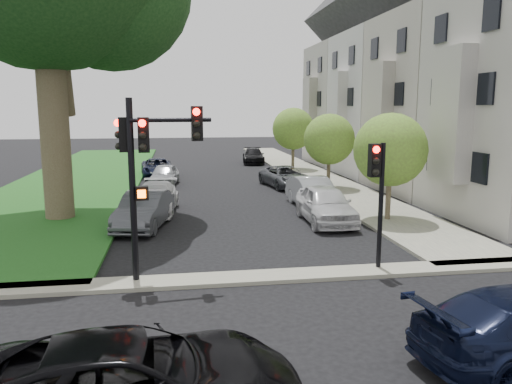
{
  "coord_description": "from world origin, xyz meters",
  "views": [
    {
      "loc": [
        -2.58,
        -11.35,
        4.82
      ],
      "look_at": [
        0.0,
        5.0,
        2.0
      ],
      "focal_mm": 35.0,
      "sensor_mm": 36.0,
      "label": 1
    }
  ],
  "objects": [
    {
      "name": "car_parked_5",
      "position": [
        -3.97,
        8.78,
        0.73
      ],
      "size": [
        2.39,
        4.65,
        1.46
      ],
      "primitive_type": "imported",
      "rotation": [
        0.0,
        0.0,
        -0.2
      ],
      "color": "#3F4247",
      "rests_on": "ground"
    },
    {
      "name": "grass_strip",
      "position": [
        -9.0,
        24.0,
        0.06
      ],
      "size": [
        8.0,
        44.0,
        0.12
      ],
      "primitive_type": "cube",
      "color": "#23601F",
      "rests_on": "ground"
    },
    {
      "name": "small_tree_b",
      "position": [
        6.2,
        16.83,
        2.97
      ],
      "size": [
        2.98,
        2.98,
        4.46
      ],
      "color": "#473A24",
      "rests_on": "ground"
    },
    {
      "name": "car_parked_2",
      "position": [
        3.89,
        18.15,
        0.64
      ],
      "size": [
        2.87,
        4.88,
        1.27
      ],
      "primitive_type": "imported",
      "rotation": [
        0.0,
        0.0,
        0.17
      ],
      "color": "#3F4247",
      "rests_on": "ground"
    },
    {
      "name": "sidewalk_cross",
      "position": [
        0.0,
        2.0,
        0.06
      ],
      "size": [
        60.0,
        1.0,
        0.12
      ],
      "primitive_type": "cube",
      "color": "slate",
      "rests_on": "ground"
    },
    {
      "name": "car_parked_0",
      "position": [
        3.53,
        8.55,
        0.79
      ],
      "size": [
        1.97,
        4.69,
        1.58
      ],
      "primitive_type": "imported",
      "rotation": [
        0.0,
        0.0,
        -0.02
      ],
      "color": "silver",
      "rests_on": "ground"
    },
    {
      "name": "car_cross_near",
      "position": [
        -3.34,
        -4.24,
        0.72
      ],
      "size": [
        5.33,
        2.66,
        1.45
      ],
      "primitive_type": "imported",
      "rotation": [
        0.0,
        0.0,
        1.62
      ],
      "color": "black",
      "rests_on": "ground"
    },
    {
      "name": "sidewalk_right",
      "position": [
        6.75,
        24.0,
        0.06
      ],
      "size": [
        3.5,
        44.0,
        0.12
      ],
      "primitive_type": "cube",
      "color": "slate",
      "rests_on": "ground"
    },
    {
      "name": "car_parked_1",
      "position": [
        3.87,
        11.73,
        0.74
      ],
      "size": [
        1.84,
        4.56,
        1.47
      ],
      "primitive_type": "imported",
      "rotation": [
        0.0,
        0.0,
        0.07
      ],
      "color": "#999BA0",
      "rests_on": "ground"
    },
    {
      "name": "traffic_signal_secondary",
      "position": [
        3.12,
        2.19,
        2.66
      ],
      "size": [
        0.49,
        0.4,
        3.82
      ],
      "color": "black",
      "rests_on": "ground"
    },
    {
      "name": "house_d",
      "position": [
        12.45,
        30.5,
        6.93
      ],
      "size": [
        7.7,
        7.55,
        15.97
      ],
      "color": "gray",
      "rests_on": "ground"
    },
    {
      "name": "house_c",
      "position": [
        12.45,
        23.0,
        6.93
      ],
      "size": [
        7.7,
        7.55,
        15.97
      ],
      "color": "beige",
      "rests_on": "ground"
    },
    {
      "name": "traffic_signal_main",
      "position": [
        -3.4,
        2.23,
        3.5
      ],
      "size": [
        2.48,
        0.64,
        5.07
      ],
      "color": "black",
      "rests_on": "ground"
    },
    {
      "name": "small_tree_c",
      "position": [
        6.2,
        26.05,
        3.19
      ],
      "size": [
        3.2,
        3.2,
        4.8
      ],
      "color": "#473A24",
      "rests_on": "ground"
    },
    {
      "name": "car_parked_7",
      "position": [
        -3.43,
        19.89,
        0.67
      ],
      "size": [
        2.03,
        4.07,
        1.33
      ],
      "primitive_type": "imported",
      "rotation": [
        0.0,
        0.0,
        -0.12
      ],
      "color": "#999BA0",
      "rests_on": "ground"
    },
    {
      "name": "car_parked_4",
      "position": [
        3.92,
        31.35,
        0.65
      ],
      "size": [
        2.32,
        4.65,
        1.3
      ],
      "primitive_type": "imported",
      "rotation": [
        0.0,
        0.0,
        -0.11
      ],
      "color": "black",
      "rests_on": "ground"
    },
    {
      "name": "small_tree_a",
      "position": [
        6.2,
        8.3,
        3.06
      ],
      "size": [
        3.07,
        3.07,
        4.6
      ],
      "color": "#473A24",
      "rests_on": "ground"
    },
    {
      "name": "house_b",
      "position": [
        12.45,
        15.5,
        6.93
      ],
      "size": [
        7.7,
        7.55,
        15.97
      ],
      "color": "gray",
      "rests_on": "ground"
    },
    {
      "name": "car_parked_6",
      "position": [
        -3.65,
        11.7,
        0.68
      ],
      "size": [
        2.32,
        4.85,
        1.37
      ],
      "primitive_type": "imported",
      "rotation": [
        0.0,
        0.0,
        -0.09
      ],
      "color": "silver",
      "rests_on": "ground"
    },
    {
      "name": "car_parked_8",
      "position": [
        -4.0,
        23.95,
        0.64
      ],
      "size": [
        2.52,
        4.79,
        1.28
      ],
      "primitive_type": "imported",
      "rotation": [
        0.0,
        0.0,
        0.09
      ],
      "color": "black",
      "rests_on": "ground"
    },
    {
      "name": "ground",
      "position": [
        0.0,
        0.0,
        0.0
      ],
      "size": [
        140.0,
        140.0,
        0.0
      ],
      "primitive_type": "plane",
      "color": "black",
      "rests_on": "ground"
    }
  ]
}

